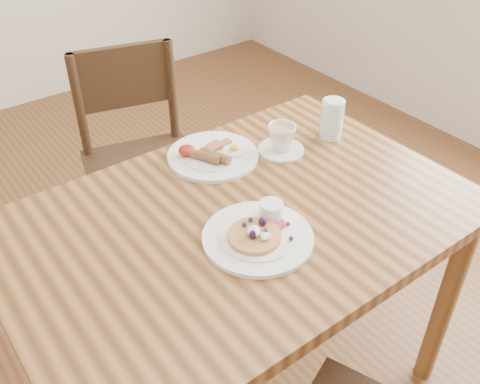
{
  "coord_description": "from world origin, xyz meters",
  "views": [
    {
      "loc": [
        -0.64,
        -0.85,
        1.61
      ],
      "look_at": [
        0.0,
        0.0,
        0.82
      ],
      "focal_mm": 40.0,
      "sensor_mm": 36.0,
      "label": 1
    }
  ],
  "objects_px": {
    "pancake_plate": "(259,234)",
    "teacup_saucer": "(281,140)",
    "breakfast_plate": "(212,155)",
    "chair_far": "(140,155)",
    "water_glass": "(332,119)",
    "dining_table": "(240,243)"
  },
  "relations": [
    {
      "from": "breakfast_plate",
      "to": "water_glass",
      "type": "distance_m",
      "value": 0.39
    },
    {
      "from": "chair_far",
      "to": "teacup_saucer",
      "type": "height_order",
      "value": "chair_far"
    },
    {
      "from": "dining_table",
      "to": "breakfast_plate",
      "type": "bearing_deg",
      "value": 70.52
    },
    {
      "from": "pancake_plate",
      "to": "water_glass",
      "type": "height_order",
      "value": "water_glass"
    },
    {
      "from": "dining_table",
      "to": "chair_far",
      "type": "distance_m",
      "value": 0.8
    },
    {
      "from": "dining_table",
      "to": "teacup_saucer",
      "type": "height_order",
      "value": "teacup_saucer"
    },
    {
      "from": "dining_table",
      "to": "chair_far",
      "type": "bearing_deg",
      "value": 82.72
    },
    {
      "from": "water_glass",
      "to": "breakfast_plate",
      "type": "bearing_deg",
      "value": 161.99
    },
    {
      "from": "pancake_plate",
      "to": "dining_table",
      "type": "bearing_deg",
      "value": 79.21
    },
    {
      "from": "chair_far",
      "to": "breakfast_plate",
      "type": "bearing_deg",
      "value": 104.03
    },
    {
      "from": "breakfast_plate",
      "to": "teacup_saucer",
      "type": "bearing_deg",
      "value": -25.81
    },
    {
      "from": "pancake_plate",
      "to": "teacup_saucer",
      "type": "height_order",
      "value": "teacup_saucer"
    },
    {
      "from": "teacup_saucer",
      "to": "water_glass",
      "type": "relative_size",
      "value": 1.13
    },
    {
      "from": "dining_table",
      "to": "pancake_plate",
      "type": "relative_size",
      "value": 4.44
    },
    {
      "from": "chair_far",
      "to": "breakfast_plate",
      "type": "height_order",
      "value": "chair_far"
    },
    {
      "from": "dining_table",
      "to": "breakfast_plate",
      "type": "height_order",
      "value": "breakfast_plate"
    },
    {
      "from": "water_glass",
      "to": "chair_far",
      "type": "bearing_deg",
      "value": 119.38
    },
    {
      "from": "dining_table",
      "to": "teacup_saucer",
      "type": "xyz_separation_m",
      "value": [
        0.28,
        0.17,
        0.14
      ]
    },
    {
      "from": "pancake_plate",
      "to": "water_glass",
      "type": "relative_size",
      "value": 2.17
    },
    {
      "from": "pancake_plate",
      "to": "breakfast_plate",
      "type": "xyz_separation_m",
      "value": [
        0.11,
        0.36,
        -0.0
      ]
    },
    {
      "from": "breakfast_plate",
      "to": "teacup_saucer",
      "type": "height_order",
      "value": "teacup_saucer"
    },
    {
      "from": "water_glass",
      "to": "dining_table",
      "type": "bearing_deg",
      "value": -163.15
    }
  ]
}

